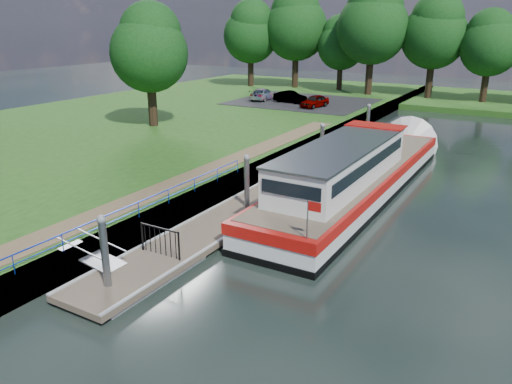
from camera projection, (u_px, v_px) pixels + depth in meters
The scene contains 16 objects.
ground at pixel (120, 289), 17.35m from camera, with size 160.00×160.00×0.00m, color black.
riverbank at pixel (90, 139), 38.10m from camera, with size 32.00×90.00×0.78m, color #214D16.
bank_edge at pixel (266, 167), 30.71m from camera, with size 1.10×90.00×0.78m, color #473D2D.
footpath at pixel (169, 186), 25.74m from camera, with size 1.60×40.00×0.05m, color brown.
carpark at pixel (302, 102), 53.41m from camera, with size 14.00×12.00×0.06m, color black.
blue_fence at pixel (121, 213), 20.70m from camera, with size 0.04×18.04×0.72m.
pontoon at pixel (289, 185), 27.92m from camera, with size 2.50×30.00×0.56m.
mooring_piles at pixel (289, 166), 27.56m from camera, with size 0.30×27.30×3.55m.
gangway at pixel (92, 256), 18.45m from camera, with size 2.58×1.00×0.92m.
gate_panel at pixel (160, 237), 18.78m from camera, with size 1.85×0.05×1.15m.
barge at pixel (360, 173), 27.05m from camera, with size 4.36×21.15×4.78m.
horizon_trees at pixel (422, 31), 55.34m from camera, with size 54.38×10.03×12.87m.
bank_tree_a at pixel (149, 47), 39.16m from camera, with size 6.12×6.12×9.72m.
car_a at pixel (315, 101), 49.48m from camera, with size 1.43×3.56×1.21m, color #999999.
car_b at pixel (290, 97), 52.38m from camera, with size 1.27×3.65×1.20m, color #999999.
car_c at pixel (263, 94), 54.31m from camera, with size 1.72×4.22×1.22m, color #999999.
Camera 1 is at (11.84, -10.84, 8.79)m, focal length 35.00 mm.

